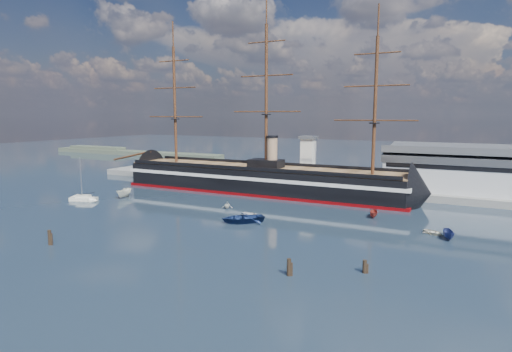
% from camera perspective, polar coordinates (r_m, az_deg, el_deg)
% --- Properties ---
extents(ground, '(600.00, 600.00, 0.00)m').
position_cam_1_polar(ground, '(111.08, -0.60, -4.14)').
color(ground, '#1F2C3D').
rests_on(ground, ground).
extents(quay, '(180.00, 18.00, 2.00)m').
position_cam_1_polar(quay, '(140.01, 10.01, -1.68)').
color(quay, slate).
rests_on(quay, ground).
extents(warehouse, '(63.00, 21.00, 11.60)m').
position_cam_1_polar(warehouse, '(136.79, 30.17, 0.47)').
color(warehouse, '#B7BABC').
rests_on(warehouse, ground).
extents(quay_tower, '(5.00, 5.00, 15.00)m').
position_cam_1_polar(quay_tower, '(138.13, 6.96, 2.33)').
color(quay_tower, silver).
rests_on(quay_tower, ground).
extents(shoreline, '(120.00, 10.00, 4.00)m').
position_cam_1_polar(shoreline, '(270.38, -17.41, 3.10)').
color(shoreline, '#3F4C38').
rests_on(shoreline, ground).
extents(warship, '(112.93, 16.85, 53.94)m').
position_cam_1_polar(warship, '(132.07, -0.12, -0.38)').
color(warship, black).
rests_on(warship, ground).
extents(sailboat, '(7.77, 4.86, 11.99)m').
position_cam_1_polar(sailboat, '(127.89, -22.02, -2.75)').
color(sailboat, silver).
rests_on(sailboat, ground).
extents(motorboat_a, '(8.12, 4.57, 3.07)m').
position_cam_1_polar(motorboat_a, '(129.26, -17.17, -2.75)').
color(motorboat_a, white).
rests_on(motorboat_a, ground).
extents(motorboat_b, '(2.04, 3.32, 1.45)m').
position_cam_1_polar(motorboat_b, '(100.70, -0.73, -5.44)').
color(motorboat_b, silver).
rests_on(motorboat_b, ground).
extents(motorboat_c, '(5.45, 2.86, 2.07)m').
position_cam_1_polar(motorboat_c, '(103.49, 15.42, -5.36)').
color(motorboat_c, maroon).
rests_on(motorboat_c, ground).
extents(motorboat_d, '(5.59, 4.04, 1.88)m').
position_cam_1_polar(motorboat_d, '(109.87, -3.85, -4.29)').
color(motorboat_d, white).
rests_on(motorboat_d, ground).
extents(motorboat_e, '(2.27, 2.79, 1.23)m').
position_cam_1_polar(motorboat_e, '(93.26, 22.55, -7.19)').
color(motorboat_e, beige).
rests_on(motorboat_e, ground).
extents(motorboat_f, '(5.93, 3.27, 2.25)m').
position_cam_1_polar(motorboat_f, '(90.69, 24.28, -7.72)').
color(motorboat_f, navy).
rests_on(motorboat_f, ground).
extents(motorboat_g, '(5.81, 5.93, 2.77)m').
position_cam_1_polar(motorboat_g, '(95.56, -1.78, -6.19)').
color(motorboat_g, navy).
rests_on(motorboat_g, ground).
extents(piling_near_left, '(0.64, 0.64, 3.53)m').
position_cam_1_polar(piling_near_left, '(88.02, -25.75, -8.28)').
color(piling_near_left, black).
rests_on(piling_near_left, ground).
extents(piling_near_right, '(0.64, 0.64, 3.34)m').
position_cam_1_polar(piling_near_right, '(65.40, 4.39, -13.11)').
color(piling_near_right, black).
rests_on(piling_near_right, ground).
extents(piling_far_right, '(0.64, 0.64, 2.73)m').
position_cam_1_polar(piling_far_right, '(68.23, 14.25, -12.42)').
color(piling_far_right, black).
rests_on(piling_far_right, ground).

